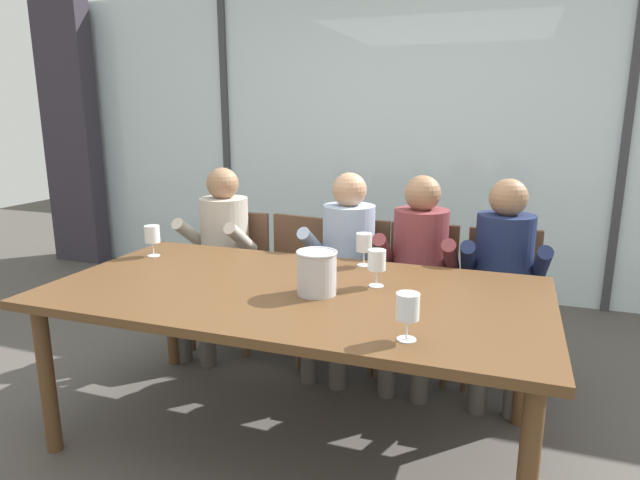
{
  "coord_description": "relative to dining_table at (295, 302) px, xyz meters",
  "views": [
    {
      "loc": [
        0.91,
        -2.2,
        1.55
      ],
      "look_at": [
        0.0,
        0.35,
        0.91
      ],
      "focal_mm": 30.55,
      "sensor_mm": 36.0,
      "label": 1
    }
  ],
  "objects": [
    {
      "name": "chair_near_window_right",
      "position": [
        0.9,
        1.02,
        -0.19
      ],
      "size": [
        0.47,
        0.47,
        0.88
      ],
      "rotation": [
        0.0,
        0.0,
        0.08
      ],
      "color": "brown",
      "rests_on": "ground"
    },
    {
      "name": "dining_table",
      "position": [
        0.0,
        0.0,
        0.0
      ],
      "size": [
        2.26,
        1.16,
        0.76
      ],
      "color": "brown",
      "rests_on": "ground"
    },
    {
      "name": "wine_glass_near_bucket",
      "position": [
        0.59,
        -0.4,
        0.18
      ],
      "size": [
        0.08,
        0.08,
        0.17
      ],
      "color": "silver",
      "rests_on": "dining_table"
    },
    {
      "name": "window_mullion_right",
      "position": [
        1.68,
        2.43,
        0.61
      ],
      "size": [
        0.06,
        0.06,
        2.6
      ],
      "primitive_type": "cube",
      "color": "#38383D",
      "rests_on": "ground"
    },
    {
      "name": "person_beige_jumper",
      "position": [
        -0.89,
        0.86,
        -0.01
      ],
      "size": [
        0.47,
        0.62,
        1.19
      ],
      "rotation": [
        0.0,
        0.0,
        -0.02
      ],
      "color": "#B7AD9E",
      "rests_on": "ground"
    },
    {
      "name": "wine_glass_by_right_taster",
      "position": [
        0.35,
        0.16,
        0.18
      ],
      "size": [
        0.08,
        0.08,
        0.17
      ],
      "color": "silver",
      "rests_on": "dining_table"
    },
    {
      "name": "ice_bucket_primary",
      "position": [
        0.12,
        -0.04,
        0.17
      ],
      "size": [
        0.18,
        0.18,
        0.2
      ],
      "color": "#B7B7BC",
      "rests_on": "dining_table"
    },
    {
      "name": "window_mullion_left",
      "position": [
        -1.68,
        2.43,
        0.61
      ],
      "size": [
        0.06,
        0.06,
        2.6
      ],
      "primitive_type": "cube",
      "color": "#38383D",
      "rests_on": "ground"
    },
    {
      "name": "person_maroon_top",
      "position": [
        0.42,
        0.86,
        -0.01
      ],
      "size": [
        0.46,
        0.61,
        1.19
      ],
      "rotation": [
        0.0,
        0.0,
        -0.01
      ],
      "color": "brown",
      "rests_on": "ground"
    },
    {
      "name": "wine_glass_center_pour",
      "position": [
        0.2,
        0.47,
        0.18
      ],
      "size": [
        0.08,
        0.08,
        0.17
      ],
      "color": "silver",
      "rests_on": "dining_table"
    },
    {
      "name": "hillside_vineyard",
      "position": [
        0.0,
        6.75,
        0.07
      ],
      "size": [
        13.46,
        2.4,
        1.54
      ],
      "primitive_type": "cube",
      "color": "#568942",
      "rests_on": "ground"
    },
    {
      "name": "wine_glass_by_left_taster",
      "position": [
        -0.96,
        0.27,
        0.18
      ],
      "size": [
        0.08,
        0.08,
        0.17
      ],
      "color": "silver",
      "rests_on": "dining_table"
    },
    {
      "name": "ground",
      "position": [
        0.0,
        1.0,
        -0.69
      ],
      "size": [
        14.0,
        14.0,
        0.0
      ],
      "primitive_type": "plane",
      "color": "#4C4742"
    },
    {
      "name": "chair_right_of_center",
      "position": [
        0.42,
        1.01,
        -0.19
      ],
      "size": [
        0.45,
        0.45,
        0.88
      ],
      "rotation": [
        0.0,
        0.0,
        0.02
      ],
      "color": "brown",
      "rests_on": "ground"
    },
    {
      "name": "chair_left_of_center",
      "position": [
        -0.41,
        0.99,
        -0.19
      ],
      "size": [
        0.5,
        0.5,
        0.88
      ],
      "rotation": [
        0.0,
        0.0,
        -0.14
      ],
      "color": "brown",
      "rests_on": "ground"
    },
    {
      "name": "chair_near_curtain",
      "position": [
        -0.85,
        0.99,
        -0.19
      ],
      "size": [
        0.47,
        0.47,
        0.88
      ],
      "rotation": [
        0.0,
        0.0,
        0.06
      ],
      "color": "brown",
      "rests_on": "ground"
    },
    {
      "name": "person_pale_blue_shirt",
      "position": [
        -0.02,
        0.86,
        -0.01
      ],
      "size": [
        0.48,
        0.63,
        1.19
      ],
      "rotation": [
        0.0,
        0.0,
        -0.07
      ],
      "color": "#9EB2D1",
      "rests_on": "ground"
    },
    {
      "name": "person_navy_polo",
      "position": [
        0.9,
        0.86,
        -0.01
      ],
      "size": [
        0.47,
        0.62,
        1.19
      ],
      "rotation": [
        0.0,
        0.0,
        0.04
      ],
      "color": "#192347",
      "rests_on": "ground"
    },
    {
      "name": "chair_center",
      "position": [
        -0.01,
        1.01,
        -0.19
      ],
      "size": [
        0.45,
        0.45,
        0.88
      ],
      "rotation": [
        0.0,
        0.0,
        0.02
      ],
      "color": "brown",
      "rests_on": "ground"
    },
    {
      "name": "curtain_heavy_drape",
      "position": [
        -3.38,
        2.27,
        0.61
      ],
      "size": [
        0.56,
        0.2,
        2.6
      ],
      "primitive_type": "cube",
      "color": "#332D38",
      "rests_on": "ground"
    },
    {
      "name": "window_glass_panel",
      "position": [
        0.0,
        2.45,
        0.61
      ],
      "size": [
        7.46,
        0.03,
        2.6
      ],
      "primitive_type": "cube",
      "color": "silver",
      "rests_on": "ground"
    }
  ]
}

